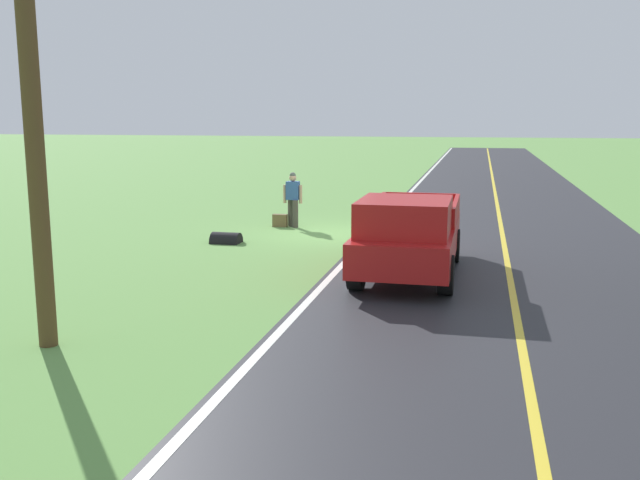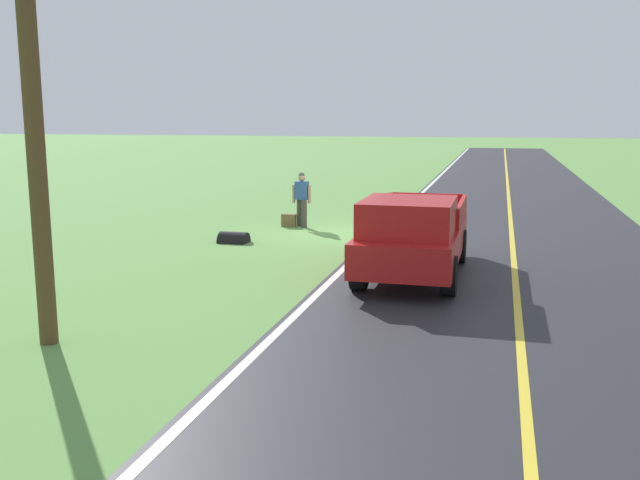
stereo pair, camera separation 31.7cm
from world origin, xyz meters
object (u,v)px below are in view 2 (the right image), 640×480
at_px(suitcase_carried, 289,220).
at_px(pickup_truck_passing, 413,234).
at_px(hitchhiker_walking, 302,196).
at_px(utility_pole_roadside, 29,55).

bearing_deg(suitcase_carried, pickup_truck_passing, 37.46).
distance_m(hitchhiker_walking, pickup_truck_passing, 7.58).
bearing_deg(suitcase_carried, utility_pole_roadside, -1.02).
height_order(suitcase_carried, utility_pole_roadside, utility_pole_roadside).
relative_size(hitchhiker_walking, suitcase_carried, 3.80).
relative_size(hitchhiker_walking, pickup_truck_passing, 0.32).
height_order(hitchhiker_walking, utility_pole_roadside, utility_pole_roadside).
xyz_separation_m(suitcase_carried, pickup_truck_passing, (-4.71, 6.17, 0.76)).
bearing_deg(utility_pole_roadside, hitchhiker_walking, -93.07).
bearing_deg(pickup_truck_passing, hitchhiker_walking, -55.51).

